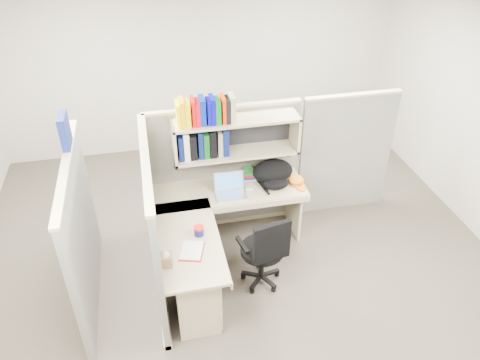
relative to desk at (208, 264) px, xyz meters
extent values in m
plane|color=#352F29|center=(0.41, 0.29, -0.44)|extent=(6.00, 6.00, 0.00)
plane|color=#B2AEA1|center=(0.41, 3.29, 0.91)|extent=(6.00, 0.00, 6.00)
plane|color=silver|center=(0.41, 0.29, 2.26)|extent=(6.00, 6.00, 0.00)
cube|color=#61605C|center=(0.41, 1.19, 0.36)|extent=(1.80, 0.06, 1.60)
cube|color=tan|center=(0.41, 1.19, 1.18)|extent=(1.80, 0.08, 0.03)
cube|color=#61605C|center=(-0.49, 0.29, 0.36)|extent=(0.06, 1.80, 1.60)
cube|color=tan|center=(-0.49, 0.29, 1.18)|extent=(0.08, 1.80, 0.03)
cube|color=#61605C|center=(-1.19, 0.29, 0.36)|extent=(0.06, 1.80, 1.60)
cube|color=#61605C|center=(1.96, 1.19, 0.36)|extent=(1.20, 0.06, 1.60)
cube|color=navy|center=(-1.19, 0.64, 1.35)|extent=(0.07, 0.27, 0.32)
cube|color=white|center=(-0.46, 0.44, 0.76)|extent=(0.00, 0.21, 0.28)
cube|color=tan|center=(0.51, 0.99, 1.11)|extent=(1.40, 0.34, 0.03)
cube|color=tan|center=(0.51, 0.99, 0.70)|extent=(1.40, 0.34, 0.03)
cube|color=tan|center=(-0.18, 0.99, 0.90)|extent=(0.03, 0.34, 0.44)
cube|color=tan|center=(1.19, 0.99, 0.90)|extent=(0.03, 0.34, 0.44)
cube|color=black|center=(0.51, 1.15, 0.90)|extent=(1.38, 0.01, 0.41)
cube|color=#FFED05|center=(-0.11, 0.97, 1.25)|extent=(0.03, 0.20, 0.26)
cube|color=#FAAE05|center=(-0.07, 0.97, 1.27)|extent=(0.05, 0.20, 0.29)
cube|color=yellow|center=(-0.02, 0.97, 1.25)|extent=(0.06, 0.20, 0.26)
cube|color=#C00C07|center=(0.05, 0.97, 1.27)|extent=(0.04, 0.20, 0.29)
cube|color=red|center=(0.09, 0.97, 1.25)|extent=(0.05, 0.20, 0.26)
cube|color=#041F8D|center=(0.14, 0.97, 1.27)|extent=(0.06, 0.20, 0.29)
cube|color=#06059A|center=(0.21, 0.97, 1.25)|extent=(0.04, 0.20, 0.26)
cube|color=#060599|center=(0.25, 0.97, 1.27)|extent=(0.04, 0.20, 0.29)
cube|color=#07651B|center=(0.30, 0.97, 1.25)|extent=(0.06, 0.20, 0.26)
cube|color=red|center=(0.36, 0.97, 1.27)|extent=(0.04, 0.20, 0.29)
cube|color=black|center=(0.41, 0.97, 1.25)|extent=(0.05, 0.20, 0.26)
cube|color=tan|center=(0.46, 0.97, 1.27)|extent=(0.06, 0.20, 0.29)
cube|color=#07124F|center=(-0.11, 1.01, 0.86)|extent=(0.05, 0.24, 0.29)
cube|color=silver|center=(-0.05, 1.01, 0.87)|extent=(0.06, 0.24, 0.32)
cube|color=black|center=(0.02, 1.01, 0.86)|extent=(0.07, 0.24, 0.29)
cube|color=#07144B|center=(0.10, 1.01, 0.87)|extent=(0.05, 0.24, 0.32)
cube|color=#0A4815|center=(0.17, 1.01, 0.86)|extent=(0.06, 0.24, 0.29)
cube|color=black|center=(0.24, 1.01, 0.87)|extent=(0.07, 0.24, 0.32)
cube|color=gray|center=(0.32, 1.01, 0.86)|extent=(0.05, 0.24, 0.29)
cube|color=#081550|center=(0.38, 1.01, 0.87)|extent=(0.06, 0.24, 0.32)
cube|color=tan|center=(0.41, 0.86, 0.28)|extent=(1.74, 0.60, 0.03)
cube|color=tan|center=(-0.16, 0.09, 0.28)|extent=(0.60, 1.34, 0.03)
cube|color=tan|center=(0.41, 0.56, 0.24)|extent=(1.74, 0.02, 0.07)
cube|color=tan|center=(0.14, 0.09, 0.24)|extent=(0.02, 1.34, 0.07)
cube|color=tan|center=(-0.16, -0.26, -0.10)|extent=(0.40, 0.55, 0.68)
cube|color=tan|center=(0.05, -0.26, 0.10)|extent=(0.02, 0.50, 0.16)
cube|color=tan|center=(0.05, -0.26, -0.08)|extent=(0.02, 0.50, 0.16)
cube|color=tan|center=(0.05, -0.26, -0.30)|extent=(0.02, 0.50, 0.22)
cube|color=#B2B2B7|center=(0.06, -0.26, 0.10)|extent=(0.01, 0.12, 0.01)
cube|color=tan|center=(1.21, 0.89, -0.09)|extent=(0.03, 0.55, 0.70)
cylinder|color=#12105D|center=(-0.05, 0.14, 0.34)|extent=(0.10, 0.10, 0.09)
cylinder|color=red|center=(-0.05, 0.14, 0.38)|extent=(0.10, 0.10, 0.02)
ellipsoid|color=#99BED9|center=(0.62, 0.78, 0.31)|extent=(0.12, 0.10, 0.04)
cylinder|color=silver|center=(0.37, 0.99, 0.34)|extent=(0.07, 0.07, 0.09)
cylinder|color=black|center=(0.59, 0.06, 0.03)|extent=(0.46, 0.46, 0.07)
cube|color=black|center=(0.63, -0.14, 0.30)|extent=(0.40, 0.13, 0.46)
cylinder|color=black|center=(0.59, 0.06, -0.16)|extent=(0.06, 0.06, 0.40)
cylinder|color=black|center=(0.59, 0.06, -0.39)|extent=(0.44, 0.44, 0.10)
cube|color=black|center=(0.36, 0.02, 0.18)|extent=(0.09, 0.26, 0.04)
cube|color=black|center=(0.81, 0.11, 0.18)|extent=(0.09, 0.26, 0.04)
camera|label=1|loc=(-0.42, -3.48, 3.40)|focal=35.00mm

